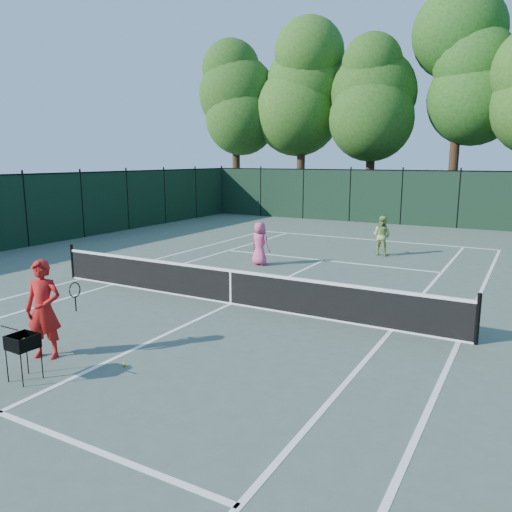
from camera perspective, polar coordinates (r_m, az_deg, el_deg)
The scene contains 19 objects.
ground at distance 12.87m, azimuth -2.89°, elevation -5.49°, with size 90.00×90.00×0.00m, color #47564A.
sideline_doubles_left at distance 16.37m, azimuth -19.39°, elevation -2.49°, with size 0.10×23.77×0.01m, color white.
sideline_doubles_right at distance 11.11m, azimuth 22.17°, elevation -9.03°, with size 0.10×23.77×0.01m, color white.
sideline_singles_left at distance 15.38m, azimuth -16.00°, elevation -3.13°, with size 0.10×23.77×0.01m, color white.
sideline_singles_right at distance 11.32m, azimuth 15.23°, elevation -8.19°, with size 0.10×23.77×0.01m, color white.
baseline_far at distance 23.55m, azimuth 12.69°, elevation 1.85°, with size 10.97×0.10×0.01m, color white.
service_line_far at distance 18.44m, azimuth 7.75°, elevation -0.48°, with size 8.23×0.10×0.01m, color white.
center_service_line at distance 12.87m, azimuth -2.89°, elevation -5.47°, with size 0.10×12.80×0.01m, color white.
tennis_net at distance 12.74m, azimuth -2.91°, elevation -3.43°, with size 11.69×0.09×1.06m.
fence_far at distance 29.26m, azimuth 16.30°, elevation 6.39°, with size 24.00×0.05×3.00m, color black.
tree_0 at distance 37.73m, azimuth -2.34°, elevation 17.90°, with size 6.40×6.40×13.14m.
tree_1 at distance 35.91m, azimuth 5.31°, elevation 19.07°, with size 6.80×6.80×13.98m.
tree_2 at distance 33.87m, azimuth 13.26°, elevation 17.68°, with size 6.00×6.00×12.40m.
tree_3 at distance 33.48m, azimuth 22.36°, elevation 19.46°, with size 7.00×7.00×14.45m.
coach at distance 10.05m, azimuth -23.09°, elevation -5.63°, with size 0.83×0.88×1.86m.
player_pink at distance 17.36m, azimuth 0.44°, elevation 1.42°, with size 0.81×0.60×1.51m.
player_green at distance 19.77m, azimuth 14.18°, elevation 2.28°, with size 0.85×0.72×1.52m.
ball_hopper at distance 9.24m, azimuth -25.12°, elevation -8.91°, with size 0.45×0.45×0.80m.
loose_ball_midcourt at distance 9.45m, azimuth -14.82°, elevation -11.91°, with size 0.07×0.07×0.07m, color #B8D22B.
Camera 1 is at (6.59, -10.43, 3.66)m, focal length 35.00 mm.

